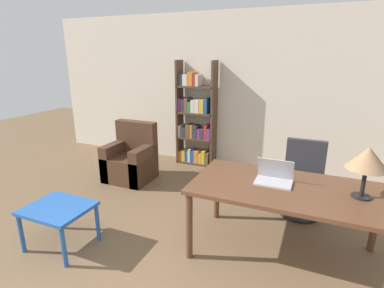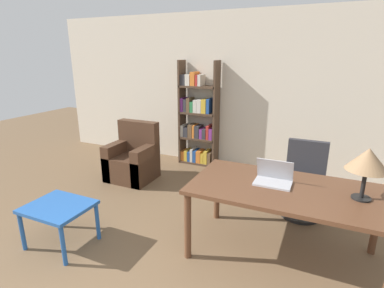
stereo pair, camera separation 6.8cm
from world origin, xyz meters
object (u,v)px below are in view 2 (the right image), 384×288
(office_chair, at_px, (304,181))
(bookshelf, at_px, (197,121))
(desk, at_px, (286,196))
(laptop, at_px, (273,178))
(armchair, at_px, (133,160))
(side_table_blue, at_px, (59,211))
(table_lamp, at_px, (368,160))

(office_chair, bearing_deg, bookshelf, 149.67)
(desk, distance_m, laptop, 0.20)
(armchair, bearing_deg, bookshelf, 58.82)
(laptop, bearing_deg, desk, -23.10)
(desk, bearing_deg, bookshelf, 131.07)
(bookshelf, bearing_deg, side_table_blue, -96.14)
(laptop, relative_size, armchair, 0.38)
(side_table_blue, relative_size, armchair, 0.70)
(side_table_blue, distance_m, bookshelf, 3.00)
(office_chair, xyz_separation_m, bookshelf, (-1.98, 1.16, 0.37))
(office_chair, relative_size, side_table_blue, 1.45)
(desk, relative_size, armchair, 1.96)
(office_chair, relative_size, bookshelf, 0.50)
(office_chair, bearing_deg, table_lamp, -61.00)
(table_lamp, xyz_separation_m, armchair, (-3.18, 1.00, -0.81))
(laptop, bearing_deg, table_lamp, -1.46)
(laptop, xyz_separation_m, table_lamp, (0.77, -0.02, 0.31))
(laptop, height_order, office_chair, laptop)
(desk, distance_m, office_chair, 1.03)
(table_lamp, bearing_deg, bookshelf, 139.91)
(desk, height_order, side_table_blue, desk)
(office_chair, relative_size, armchair, 1.01)
(desk, xyz_separation_m, table_lamp, (0.63, 0.04, 0.45))
(table_lamp, distance_m, office_chair, 1.28)
(table_lamp, distance_m, bookshelf, 3.29)
(laptop, relative_size, bookshelf, 0.19)
(desk, xyz_separation_m, bookshelf, (-1.88, 2.15, 0.14))
(desk, xyz_separation_m, side_table_blue, (-2.19, -0.80, -0.27))
(armchair, distance_m, bookshelf, 1.40)
(desk, xyz_separation_m, office_chair, (0.10, 0.99, -0.23))
(laptop, bearing_deg, armchair, 157.93)
(laptop, relative_size, office_chair, 0.38)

